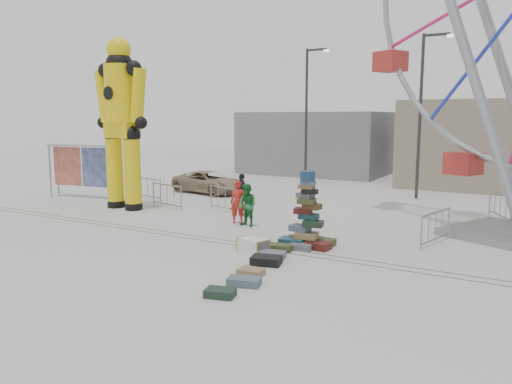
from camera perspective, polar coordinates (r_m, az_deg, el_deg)
The scene contains 25 objects.
ground at distance 15.51m, azimuth -3.98°, elevation -6.53°, with size 90.00×90.00×0.00m, color #9E9E99.
track_line_near at distance 15.99m, azimuth -2.78°, elevation -6.04°, with size 40.00×0.04×0.01m, color #47443F.
track_line_far at distance 16.32m, azimuth -2.01°, elevation -5.74°, with size 40.00×0.04×0.01m, color #47443F.
building_left at distance 37.34m, azimuth 7.36°, elevation 5.64°, with size 10.00×8.00×4.40m, color gray.
lamp_post_right at distance 25.95m, azimuth 18.48°, elevation 9.09°, with size 1.41×0.25×8.00m.
lamp_post_left at distance 30.04m, azimuth 5.94°, elevation 9.34°, with size 1.41×0.25×8.00m.
suitcase_tower at distance 15.75m, azimuth 5.86°, elevation -3.82°, with size 1.67×1.49×2.39m.
crash_test_dummy at distance 22.67m, azimuth -15.13°, elevation 8.23°, with size 3.03×1.34×7.64m.
banner_scaffold at distance 26.29m, azimuth -19.37°, elevation 3.65°, with size 3.76×1.19×2.68m.
steamer_trunk at distance 15.04m, azimuth -0.34°, elevation -6.15°, with size 0.92×0.53×0.43m, color silver.
row_case_0 at distance 15.34m, azimuth 2.64°, elevation -6.32°, with size 0.82×0.46×0.19m, color #394120.
row_case_1 at distance 14.50m, azimuth 1.83°, elevation -7.19°, with size 0.77×0.50×0.19m, color slate.
row_case_2 at distance 13.87m, azimuth 1.18°, elevation -7.82°, with size 0.82×0.56×0.24m, color black.
row_case_3 at distance 12.98m, azimuth -0.57°, elevation -9.12°, with size 0.65×0.46×0.18m, color #94764B.
row_case_4 at distance 12.23m, azimuth -1.37°, elevation -10.19°, with size 0.79×0.46×0.20m, color #4B5F6C.
row_case_5 at distance 11.52m, azimuth -4.12°, elevation -11.42°, with size 0.67×0.44×0.19m, color #1B3021.
barricade_dummy_a at distance 25.16m, azimuth -12.29°, elevation 0.38°, with size 2.00×0.10×1.10m, color gray, non-canonical shape.
barricade_dummy_b at distance 22.63m, azimuth -10.14°, elevation -0.45°, with size 2.00×0.10×1.10m, color gray, non-canonical shape.
barricade_dummy_c at distance 21.40m, azimuth -3.52°, elevation -0.84°, with size 2.00×0.10×1.10m, color gray, non-canonical shape.
barricade_wheel_front at distance 16.87m, azimuth 19.82°, elevation -3.87°, with size 2.00×0.10×1.10m, color gray, non-canonical shape.
barricade_wheel_back at distance 21.99m, azimuth 26.14°, elevation -1.45°, with size 2.00×0.10×1.10m, color gray, non-canonical shape.
pedestrian_red at distance 19.03m, azimuth -2.07°, elevation -1.16°, with size 0.60×0.40×1.65m, color red.
pedestrian_green at distance 18.49m, azimuth -1.01°, elevation -1.52°, with size 0.78×0.61×1.60m, color #1A6B2C.
pedestrian_black at distance 21.88m, azimuth -1.64°, elevation 0.03°, with size 0.94×0.39×1.60m, color black.
parked_suv at distance 26.95m, azimuth -5.44°, elevation 1.14°, with size 1.94×4.20×1.17m, color #947D5F.
Camera 1 is at (8.42, -12.40, 4.01)m, focal length 35.00 mm.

